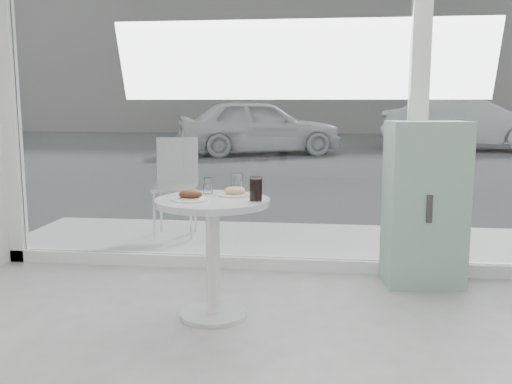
# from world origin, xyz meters

# --- Properties ---
(storefront) EXTENTS (5.00, 0.14, 3.00)m
(storefront) POSITION_xyz_m (0.07, 3.00, 1.71)
(storefront) COLOR white
(storefront) RESTS_ON ground
(main_table) EXTENTS (0.72, 0.72, 0.77)m
(main_table) POSITION_xyz_m (-0.50, 1.90, 0.55)
(main_table) COLOR white
(main_table) RESTS_ON ground
(patio_deck) EXTENTS (5.60, 1.60, 0.05)m
(patio_deck) POSITION_xyz_m (0.00, 3.80, 0.03)
(patio_deck) COLOR silver
(patio_deck) RESTS_ON ground
(street) EXTENTS (40.00, 24.00, 0.00)m
(street) POSITION_xyz_m (0.00, 16.00, -0.00)
(street) COLOR #383838
(street) RESTS_ON ground
(far_building) EXTENTS (40.00, 2.00, 8.00)m
(far_building) POSITION_xyz_m (0.00, 25.00, 4.00)
(far_building) COLOR gray
(far_building) RESTS_ON ground
(mint_cabinet) EXTENTS (0.61, 0.44, 1.23)m
(mint_cabinet) POSITION_xyz_m (0.94, 2.76, 0.62)
(mint_cabinet) COLOR #85AA98
(mint_cabinet) RESTS_ON ground
(patio_chair) EXTENTS (0.46, 0.46, 0.97)m
(patio_chair) POSITION_xyz_m (-1.28, 3.96, 0.60)
(patio_chair) COLOR white
(patio_chair) RESTS_ON patio_deck
(car_white) EXTENTS (4.63, 3.00, 1.47)m
(car_white) POSITION_xyz_m (-1.57, 13.43, 0.73)
(car_white) COLOR silver
(car_white) RESTS_ON street
(car_silver) EXTENTS (5.04, 2.80, 1.57)m
(car_silver) POSITION_xyz_m (4.29, 15.55, 0.79)
(car_silver) COLOR #B6B9BE
(car_silver) RESTS_ON street
(plate_fritter) EXTENTS (0.24, 0.24, 0.07)m
(plate_fritter) POSITION_xyz_m (-0.62, 1.83, 0.80)
(plate_fritter) COLOR white
(plate_fritter) RESTS_ON main_table
(plate_donut) EXTENTS (0.22, 0.22, 0.05)m
(plate_donut) POSITION_xyz_m (-0.38, 2.03, 0.79)
(plate_donut) COLOR white
(plate_donut) RESTS_ON main_table
(water_tumbler_a) EXTENTS (0.07, 0.07, 0.11)m
(water_tumbler_a) POSITION_xyz_m (-0.57, 2.10, 0.82)
(water_tumbler_a) COLOR white
(water_tumbler_a) RESTS_ON main_table
(water_tumbler_b) EXTENTS (0.08, 0.08, 0.13)m
(water_tumbler_b) POSITION_xyz_m (-0.38, 2.14, 0.83)
(water_tumbler_b) COLOR white
(water_tumbler_b) RESTS_ON main_table
(cola_glass) EXTENTS (0.08, 0.08, 0.15)m
(cola_glass) POSITION_xyz_m (-0.22, 1.86, 0.84)
(cola_glass) COLOR white
(cola_glass) RESTS_ON main_table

